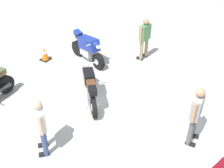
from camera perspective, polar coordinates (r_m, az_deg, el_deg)
The scene contains 7 objects.
ground_plane at distance 8.10m, azimuth 4.87°, elevation -6.48°, with size 40.00×40.00×0.00m, color #B7B2A8.
motorcycle_black_cruiser at distance 8.30m, azimuth -4.62°, elevation -0.69°, with size 1.50×1.62×1.09m.
motorcycle_blue_sportbike at distance 10.34m, azimuth -5.12°, elevation 7.57°, with size 1.89×0.95×1.14m.
person_in_white_shirt at distance 6.71m, azimuth -14.58°, elevation -8.13°, with size 0.54×0.53×1.59m.
person_in_green_shirt at distance 10.42m, azimuth 6.83°, elevation 9.79°, with size 0.38×0.65×1.65m.
person_in_gray_shirt at distance 7.01m, azimuth 17.09°, elevation -5.68°, with size 0.31×0.65×1.68m.
traffic_cone at distance 10.89m, azimuth -13.83°, elevation 6.14°, with size 0.36×0.36×0.53m.
Camera 1 is at (-2.49, 5.52, 5.38)m, focal length 43.89 mm.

